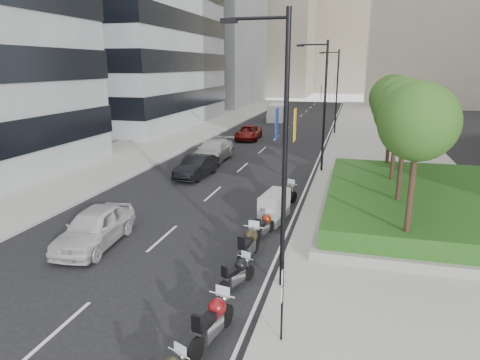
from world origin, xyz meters
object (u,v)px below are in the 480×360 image
(parking_sign, at_px, (282,296))
(motorcycle_5, at_px, (274,207))
(motorcycle_1, at_px, (213,321))
(car_b, at_px, (197,166))
(motorcycle_4, at_px, (264,226))
(lamp_post_0, at_px, (280,141))
(delivery_van, at_px, (277,113))
(motorcycle_3, at_px, (249,245))
(car_a, at_px, (95,227))
(motorcycle_2, at_px, (237,274))
(car_d, at_px, (248,133))
(lamp_post_2, at_px, (336,88))
(motorcycle_6, at_px, (285,195))
(lamp_post_1, at_px, (323,100))
(car_c, at_px, (213,150))

(parking_sign, xyz_separation_m, motorcycle_5, (-1.94, 9.41, -0.75))
(motorcycle_1, height_order, car_b, car_b)
(motorcycle_4, bearing_deg, lamp_post_0, -149.53)
(delivery_van, bearing_deg, motorcycle_3, -84.23)
(lamp_post_0, height_order, parking_sign, lamp_post_0)
(motorcycle_3, bearing_deg, car_a, 97.17)
(motorcycle_4, xyz_separation_m, motorcycle_5, (0.05, 2.12, 0.18))
(car_a, bearing_deg, motorcycle_2, -20.61)
(motorcycle_3, relative_size, motorcycle_4, 1.25)
(delivery_van, bearing_deg, car_d, -93.60)
(lamp_post_2, relative_size, motorcycle_2, 4.86)
(motorcycle_6, distance_m, delivery_van, 36.90)
(motorcycle_2, distance_m, car_a, 6.99)
(lamp_post_2, bearing_deg, delivery_van, 128.98)
(lamp_post_0, height_order, car_b, lamp_post_0)
(lamp_post_2, xyz_separation_m, parking_sign, (0.66, -38.00, -3.61))
(motorcycle_6, bearing_deg, car_b, 79.82)
(car_b, relative_size, car_d, 0.89)
(parking_sign, distance_m, car_a, 9.84)
(lamp_post_2, xyz_separation_m, motorcycle_1, (-1.17, -38.36, -4.43))
(motorcycle_4, height_order, car_d, car_d)
(motorcycle_5, height_order, motorcycle_6, motorcycle_5)
(parking_sign, bearing_deg, motorcycle_3, 113.45)
(lamp_post_1, xyz_separation_m, car_a, (-8.03, -15.42, -4.26))
(car_d, bearing_deg, delivery_van, 85.07)
(motorcycle_5, height_order, car_b, car_b)
(lamp_post_1, distance_m, parking_sign, 20.33)
(lamp_post_1, distance_m, motorcycle_1, 20.87)
(car_b, relative_size, car_c, 0.80)
(motorcycle_4, xyz_separation_m, motorcycle_6, (0.19, 4.47, 0.10))
(motorcycle_3, height_order, motorcycle_6, motorcycle_3)
(parking_sign, height_order, car_d, parking_sign)
(parking_sign, bearing_deg, lamp_post_1, 91.88)
(car_a, height_order, car_b, car_a)
(lamp_post_0, height_order, motorcycle_3, lamp_post_0)
(car_a, xyz_separation_m, car_d, (-0.22, 27.74, -0.11))
(lamp_post_2, bearing_deg, motorcycle_3, -92.47)
(motorcycle_1, relative_size, car_c, 0.42)
(motorcycle_4, distance_m, car_a, 7.23)
(delivery_van, bearing_deg, motorcycle_4, -83.57)
(motorcycle_4, bearing_deg, motorcycle_6, 10.82)
(car_a, height_order, delivery_van, delivery_van)
(motorcycle_2, relative_size, motorcycle_4, 0.95)
(motorcycle_4, relative_size, car_b, 0.44)
(motorcycle_2, distance_m, motorcycle_6, 9.10)
(lamp_post_1, relative_size, motorcycle_2, 4.86)
(motorcycle_3, height_order, car_a, car_a)
(lamp_post_2, distance_m, car_c, 18.80)
(parking_sign, bearing_deg, car_b, 117.61)
(car_c, bearing_deg, motorcycle_5, -58.70)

